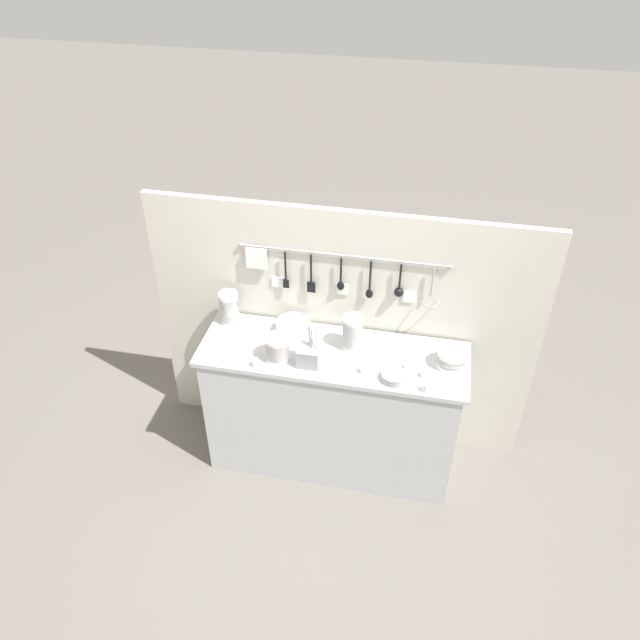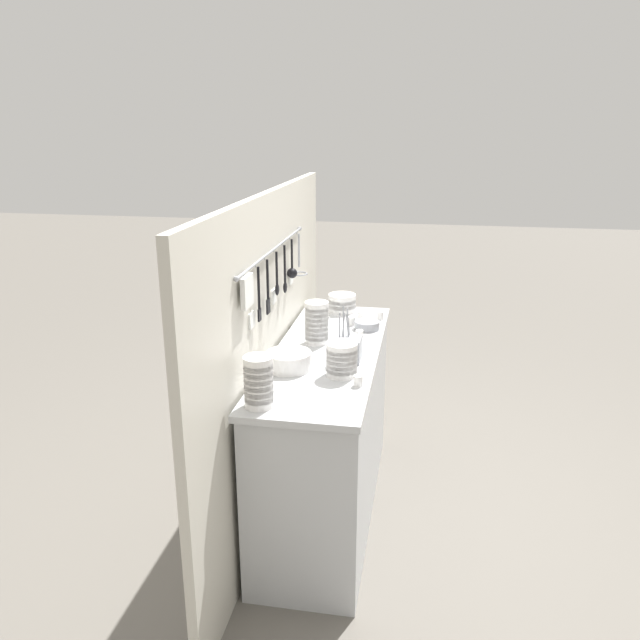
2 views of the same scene
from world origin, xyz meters
name	(u,v)px [view 1 (image 1 of 2)]	position (x,y,z in m)	size (l,w,h in m)	color
ground_plane	(331,456)	(0.00, 0.00, 0.00)	(20.00, 20.00, 0.00)	#666059
counter	(332,408)	(0.00, 0.00, 0.46)	(1.58, 0.52, 0.91)	#B7BABC
back_wall	(342,331)	(0.00, 0.29, 0.85)	(2.38, 0.11, 1.69)	beige
bowl_stack_wide_centre	(451,359)	(0.68, 0.02, 0.97)	(0.16, 0.16, 0.11)	white
bowl_stack_short_front	(353,333)	(0.10, 0.07, 1.02)	(0.12, 0.12, 0.22)	white
bowl_stack_back_corner	(229,308)	(-0.68, 0.16, 1.02)	(0.12, 0.12, 0.21)	white
bowl_stack_tall_left	(277,348)	(-0.30, -0.12, 0.99)	(0.14, 0.14, 0.15)	white
plate_stack	(293,328)	(-0.27, 0.13, 0.96)	(0.21, 0.21, 0.08)	white
steel_mixing_bowl	(394,377)	(0.37, -0.16, 0.94)	(0.14, 0.14, 0.04)	#93969E
cutlery_caddy	(309,355)	(-0.12, -0.12, 0.97)	(0.13, 0.13, 0.27)	#93969E
cup_back_left	(364,370)	(0.20, -0.14, 0.94)	(0.04, 0.04, 0.05)	white
cup_edge_far	(405,367)	(0.42, -0.07, 0.94)	(0.04, 0.04, 0.05)	white
cup_front_right	(425,374)	(0.54, -0.11, 0.94)	(0.04, 0.04, 0.05)	white
cup_centre	(256,363)	(-0.41, -0.20, 0.94)	(0.04, 0.04, 0.05)	white
cup_front_left	(426,388)	(0.55, -0.22, 0.94)	(0.04, 0.04, 0.05)	white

